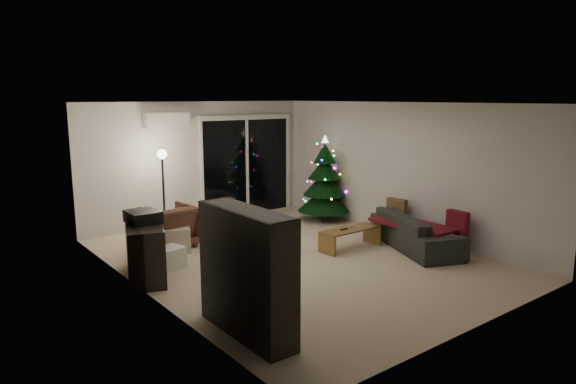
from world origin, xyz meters
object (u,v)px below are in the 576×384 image
at_px(media_cabinet, 145,250).
at_px(sofa, 416,231).
at_px(bookshelf, 233,276).
at_px(armchair, 170,226).
at_px(christmas_tree, 324,178).
at_px(coffee_table, 350,238).

relative_size(media_cabinet, sofa, 0.64).
bearing_deg(bookshelf, armchair, 84.94).
bearing_deg(christmas_tree, media_cabinet, -166.77).
xyz_separation_m(bookshelf, armchair, (0.94, 3.64, -0.34)).
distance_m(sofa, coffee_table, 1.15).
bearing_deg(bookshelf, media_cabinet, 99.46).
height_order(media_cabinet, coffee_table, media_cabinet).
height_order(sofa, coffee_table, sofa).
height_order(bookshelf, sofa, bookshelf).
relative_size(bookshelf, coffee_table, 1.24).
bearing_deg(christmas_tree, bookshelf, -141.70).
distance_m(bookshelf, armchair, 3.78).
xyz_separation_m(bookshelf, christmas_tree, (4.40, 3.48, 0.19)).
bearing_deg(christmas_tree, coffee_table, -119.23).
xyz_separation_m(media_cabinet, sofa, (4.30, -1.47, -0.11)).
distance_m(armchair, christmas_tree, 3.50).
bearing_deg(media_cabinet, sofa, 0.09).
bearing_deg(sofa, christmas_tree, 20.57).
distance_m(sofa, christmas_tree, 2.58).
xyz_separation_m(bookshelf, sofa, (4.30, 0.97, -0.41)).
relative_size(media_cabinet, christmas_tree, 0.72).
bearing_deg(armchair, sofa, 136.68).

